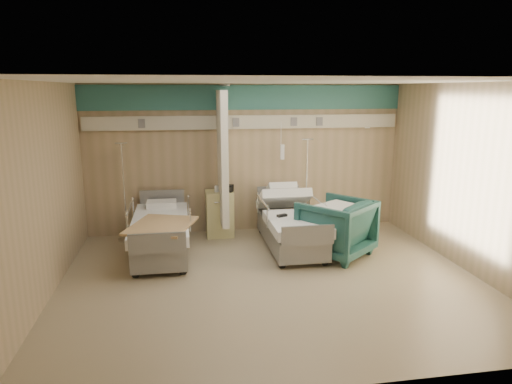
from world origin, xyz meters
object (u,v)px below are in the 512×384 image
(bed_left, at_px, (161,237))
(visitor_armchair, at_px, (336,228))
(bed_right, at_px, (291,230))
(iv_stand_right, at_px, (306,213))
(bedside_cabinet, at_px, (220,213))
(iv_stand_left, at_px, (126,221))

(bed_left, xyz_separation_m, visitor_armchair, (2.85, -0.47, 0.16))
(bed_right, relative_size, iv_stand_right, 1.20)
(bed_left, bearing_deg, bed_right, 0.00)
(bed_left, bearing_deg, bedside_cabinet, 40.60)
(iv_stand_left, bearing_deg, bed_left, -53.51)
(bed_left, distance_m, iv_stand_right, 2.83)
(iv_stand_right, bearing_deg, bed_right, -121.06)
(bedside_cabinet, height_order, visitor_armchair, visitor_armchair)
(iv_stand_left, bearing_deg, bedside_cabinet, 0.68)
(iv_stand_right, relative_size, iv_stand_left, 1.01)
(iv_stand_left, bearing_deg, iv_stand_right, -0.85)
(iv_stand_right, bearing_deg, iv_stand_left, 179.15)
(bedside_cabinet, bearing_deg, bed_right, -38.05)
(bed_right, xyz_separation_m, bedside_cabinet, (-1.15, 0.90, 0.11))
(bed_left, height_order, iv_stand_right, iv_stand_right)
(visitor_armchair, bearing_deg, iv_stand_right, -122.96)
(iv_stand_right, xyz_separation_m, iv_stand_left, (-3.35, 0.05, -0.00))
(bedside_cabinet, height_order, iv_stand_left, iv_stand_left)
(bed_right, distance_m, bed_left, 2.20)
(bed_right, bearing_deg, bedside_cabinet, 141.95)
(bed_right, distance_m, iv_stand_left, 2.98)
(iv_stand_right, distance_m, iv_stand_left, 3.35)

